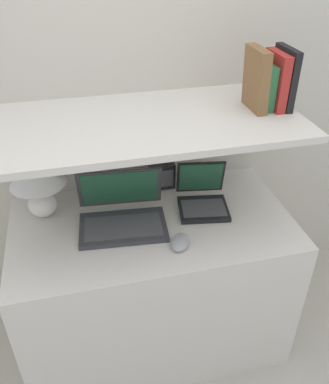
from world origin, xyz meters
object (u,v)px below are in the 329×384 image
laptop_large (122,214)px  book_black (284,78)px  laptop_small (202,198)px  book_red (275,81)px  table_lamp (37,177)px  router_box (162,176)px  book_brown (256,80)px  computer_mouse (180,242)px  book_green (265,87)px

laptop_large → book_black: bearing=4.2°
laptop_large → laptop_small: size_ratio=1.45×
book_black → book_red: bearing=180.0°
table_lamp → laptop_large: size_ratio=0.76×
laptop_small → book_black: 0.62m
router_box → book_brown: size_ratio=0.53×
laptop_small → router_box: 0.24m
computer_mouse → laptop_large: bearing=135.1°
book_black → book_green: 0.08m
table_lamp → book_brown: book_brown is taller
table_lamp → book_red: (0.99, -0.09, 0.37)m
router_box → laptop_small: bearing=-54.3°
laptop_small → book_red: bearing=2.4°
table_lamp → book_red: size_ratio=1.33×
router_box → book_red: 0.68m
computer_mouse → book_green: (0.41, 0.25, 0.52)m
router_box → book_black: size_ratio=0.54×
table_lamp → computer_mouse: 0.66m
computer_mouse → book_green: 0.71m
table_lamp → book_red: bearing=-5.3°
router_box → book_green: size_ratio=0.71×
book_green → book_brown: bearing=180.0°
laptop_large → computer_mouse: size_ratio=2.96×
book_black → book_brown: book_brown is taller
laptop_large → router_box: laptop_large is taller
router_box → book_red: (0.42, -0.19, 0.50)m
laptop_large → book_brown: bearing=5.0°
book_black → book_green: size_ratio=1.32×
book_black → book_green: (-0.08, 0.00, -0.03)m
book_brown → book_black: bearing=0.0°
laptop_large → router_box: size_ratio=3.03×
laptop_large → computer_mouse: bearing=-44.9°
book_green → router_box: bearing=154.1°
router_box → computer_mouse: bearing=-93.8°
table_lamp → book_black: 1.09m
table_lamp → book_green: 1.01m
computer_mouse → router_box: (0.03, 0.44, 0.05)m
book_green → book_brown: 0.05m
laptop_small → book_brown: size_ratio=1.10×
table_lamp → computer_mouse: size_ratio=2.24×
table_lamp → laptop_small: bearing=-8.3°
table_lamp → laptop_small: (0.70, -0.10, -0.15)m
router_box → table_lamp: bearing=-170.5°
laptop_small → book_brown: bearing=3.4°
table_lamp → computer_mouse: (0.53, -0.34, -0.18)m
computer_mouse → book_black: book_black is taller
laptop_large → book_green: (0.61, 0.05, 0.49)m
laptop_small → computer_mouse: (-0.17, -0.24, -0.02)m
book_green → book_red: bearing=0.0°
book_brown → book_green: bearing=0.0°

